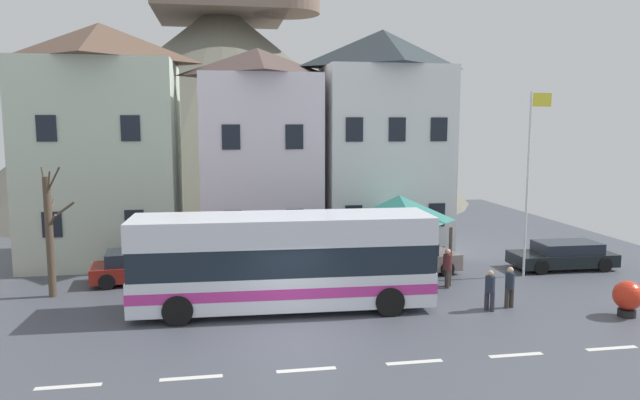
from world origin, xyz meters
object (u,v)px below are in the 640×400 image
object	(u,v)px
townhouse_01	(258,152)
public_bench	(430,256)
hilltop_castle	(223,98)
transit_bus	(283,262)
pedestrian_03	(388,263)
bare_tree_00	(50,233)
pedestrian_00	(510,286)
pedestrian_01	(447,265)
pedestrian_02	(490,289)
parked_car_00	(405,259)
harbour_buoy	(628,297)
bus_shelter	(399,209)
townhouse_02	(381,143)
parked_car_01	(140,267)
parked_car_02	(563,255)
townhouse_00	(104,143)
flagpole	(530,172)

from	to	relation	value
townhouse_01	public_bench	size ratio (longest dim) A/B	6.85
hilltop_castle	transit_bus	size ratio (longest dim) A/B	4.04
pedestrian_03	bare_tree_00	world-z (taller)	bare_tree_00
hilltop_castle	pedestrian_00	world-z (taller)	hilltop_castle
pedestrian_01	pedestrian_02	distance (m)	3.07
parked_car_00	harbour_buoy	size ratio (longest dim) A/B	3.85
harbour_buoy	parked_car_00	bearing A→B (deg)	130.15
pedestrian_03	public_bench	bearing A→B (deg)	46.10
parked_car_00	pedestrian_01	size ratio (longest dim) A/B	3.00
hilltop_castle	harbour_buoy	xyz separation A→B (m)	(13.14, -35.45, -8.06)
bus_shelter	pedestrian_03	size ratio (longest dim) A/B	2.14
townhouse_02	pedestrian_00	bearing A→B (deg)	-78.90
parked_car_00	public_bench	distance (m)	1.98
parked_car_00	parked_car_01	size ratio (longest dim) A/B	1.16
pedestrian_00	parked_car_01	bearing A→B (deg)	156.66
parked_car_02	pedestrian_00	world-z (taller)	pedestrian_00
hilltop_castle	townhouse_01	bearing A→B (deg)	-86.25
transit_bus	bus_shelter	world-z (taller)	bus_shelter
transit_bus	pedestrian_03	world-z (taller)	transit_bus
transit_bus	bare_tree_00	xyz separation A→B (m)	(-8.44, 2.97, 0.76)
townhouse_02	hilltop_castle	distance (m)	25.28
townhouse_00	pedestrian_01	distance (m)	16.89
townhouse_02	flagpole	size ratio (longest dim) A/B	1.42
townhouse_02	public_bench	bearing A→B (deg)	-69.70
townhouse_01	parked_car_00	distance (m)	9.16
townhouse_02	pedestrian_01	bearing A→B (deg)	-83.77
transit_bus	parked_car_01	distance (m)	7.18
bus_shelter	flagpole	world-z (taller)	flagpole
townhouse_02	parked_car_02	bearing A→B (deg)	-35.42
pedestrian_00	pedestrian_01	bearing A→B (deg)	112.55
parked_car_02	parked_car_01	bearing A→B (deg)	-1.50
townhouse_02	public_bench	world-z (taller)	townhouse_02
parked_car_02	townhouse_00	bearing A→B (deg)	-14.28
public_bench	townhouse_00	bearing A→B (deg)	163.99
hilltop_castle	flagpole	size ratio (longest dim) A/B	5.41
pedestrian_00	flagpole	distance (m)	6.11
townhouse_01	public_bench	distance (m)	9.78
pedestrian_01	flagpole	xyz separation A→B (m)	(3.98, 1.13, 3.60)
parked_car_01	flagpole	world-z (taller)	flagpole
pedestrian_00	pedestrian_02	bearing A→B (deg)	-167.06
parked_car_00	hilltop_castle	bearing A→B (deg)	96.05
parked_car_01	pedestrian_03	world-z (taller)	pedestrian_03
bus_shelter	pedestrian_00	size ratio (longest dim) A/B	2.42
townhouse_02	harbour_buoy	distance (m)	13.69
transit_bus	bus_shelter	bearing A→B (deg)	35.34
bus_shelter	pedestrian_00	xyz separation A→B (m)	(2.65, -4.69, -2.14)
pedestrian_02	harbour_buoy	size ratio (longest dim) A/B	1.18
parked_car_02	bare_tree_00	distance (m)	21.62
transit_bus	pedestrian_01	world-z (taller)	transit_bus
townhouse_00	pedestrian_02	bearing A→B (deg)	-36.46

